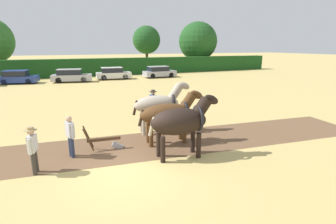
% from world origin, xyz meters
% --- Properties ---
extents(ground_plane, '(240.00, 240.00, 0.00)m').
position_xyz_m(ground_plane, '(0.00, 0.00, 0.00)').
color(ground_plane, tan).
extents(plowed_furrow_strip, '(27.23, 5.83, 0.01)m').
position_xyz_m(plowed_furrow_strip, '(-1.90, 2.37, 0.00)').
color(plowed_furrow_strip, brown).
rests_on(plowed_furrow_strip, ground).
extents(hedgerow, '(63.95, 1.61, 2.38)m').
position_xyz_m(hedgerow, '(0.00, 30.07, 1.19)').
color(hedgerow, '#194719').
rests_on(hedgerow, ground).
extents(tree_center_left, '(4.57, 4.57, 7.32)m').
position_xyz_m(tree_center_left, '(12.21, 34.83, 5.01)').
color(tree_center_left, '#4C3823').
rests_on(tree_center_left, ground).
extents(tree_center, '(6.67, 6.67, 8.17)m').
position_xyz_m(tree_center, '(21.23, 33.61, 4.83)').
color(tree_center, '#423323').
rests_on(tree_center, ground).
extents(draft_horse_lead_left, '(2.80, 1.23, 2.42)m').
position_xyz_m(draft_horse_lead_left, '(2.09, 0.40, 1.41)').
color(draft_horse_lead_left, black).
rests_on(draft_horse_lead_left, ground).
extents(draft_horse_lead_right, '(2.95, 1.14, 2.32)m').
position_xyz_m(draft_horse_lead_right, '(2.25, 1.97, 1.31)').
color(draft_horse_lead_right, '#513319').
rests_on(draft_horse_lead_right, ground).
extents(draft_horse_trail_left, '(2.92, 1.13, 2.50)m').
position_xyz_m(draft_horse_trail_left, '(2.41, 3.53, 1.38)').
color(draft_horse_trail_left, '#B2A38E').
rests_on(draft_horse_trail_left, ground).
extents(plow, '(1.59, 0.50, 1.13)m').
position_xyz_m(plow, '(-0.36, 2.22, 0.32)').
color(plow, '#4C331E').
rests_on(plow, ground).
extents(farmer_at_plow, '(0.32, 0.63, 1.60)m').
position_xyz_m(farmer_at_plow, '(-1.74, 2.00, 0.92)').
color(farmer_at_plow, '#28334C').
rests_on(farmer_at_plow, ground).
extents(farmer_beside_team, '(0.43, 0.66, 1.73)m').
position_xyz_m(farmer_beside_team, '(2.86, 5.66, 1.01)').
color(farmer_beside_team, '#28334C').
rests_on(farmer_beside_team, ground).
extents(farmer_onlooker_left, '(0.40, 0.62, 1.61)m').
position_xyz_m(farmer_onlooker_left, '(-2.93, 1.05, 0.93)').
color(farmer_onlooker_left, '#38332D').
rests_on(farmer_onlooker_left, ground).
extents(parked_car_left, '(4.23, 2.56, 1.47)m').
position_xyz_m(parked_car_left, '(-6.05, 25.29, 0.70)').
color(parked_car_left, navy).
rests_on(parked_car_left, ground).
extents(parked_car_center_left, '(4.62, 2.48, 1.50)m').
position_xyz_m(parked_car_center_left, '(-0.51, 24.34, 0.73)').
color(parked_car_center_left, '#A8A8B2').
rests_on(parked_car_center_left, ground).
extents(parked_car_center, '(4.32, 1.95, 1.49)m').
position_xyz_m(parked_car_center, '(4.49, 25.05, 0.72)').
color(parked_car_center, silver).
rests_on(parked_car_center, ground).
extents(parked_car_center_right, '(4.30, 1.93, 1.48)m').
position_xyz_m(parked_car_center_right, '(10.53, 24.72, 0.72)').
color(parked_car_center_right, '#A8A8B2').
rests_on(parked_car_center_right, ground).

